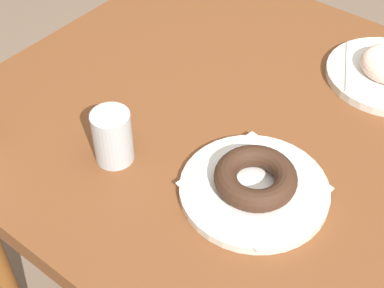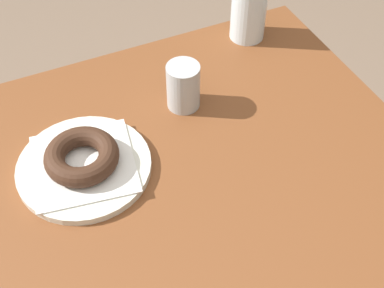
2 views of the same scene
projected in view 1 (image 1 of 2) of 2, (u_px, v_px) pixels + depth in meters
name	position (u px, v px, depth m)	size (l,w,h in m)	color
table	(276.00, 167.00, 1.00)	(1.04, 0.82, 0.74)	brown
plate_chocolate_ring	(254.00, 190.00, 0.85)	(0.22, 0.22, 0.01)	silver
napkin_chocolate_ring	(255.00, 186.00, 0.84)	(0.17, 0.17, 0.00)	white
donut_chocolate_ring	(256.00, 178.00, 0.83)	(0.12, 0.12, 0.03)	#3C2418
sugar_jar	(113.00, 137.00, 0.87)	(0.06, 0.06, 0.09)	#B2B9BD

